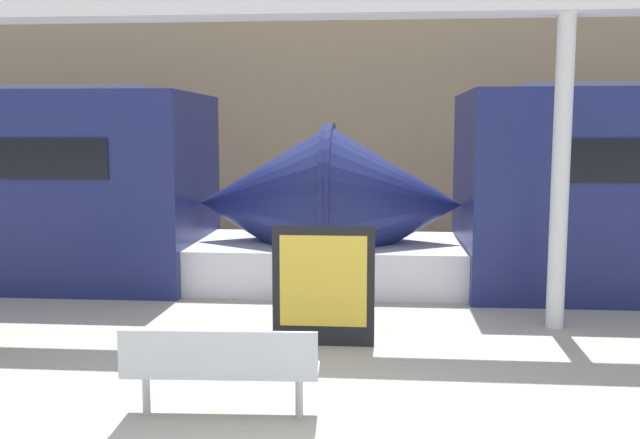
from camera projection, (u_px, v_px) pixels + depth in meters
The scene contains 5 objects.
station_wall at pixel (351, 130), 16.33m from camera, with size 56.00×0.20×5.00m, color #9E8460.
bench_near at pixel (220, 365), 6.15m from camera, with size 1.72×0.52×0.83m.
poster_board at pixel (323, 286), 8.27m from camera, with size 1.19×0.07×1.41m.
support_column_near at pixel (561, 175), 8.88m from camera, with size 0.22×0.22×3.91m, color silver.
canopy_beam at pixel (568, 2), 8.62m from camera, with size 28.00×0.60×0.28m, color silver.
Camera 1 is at (0.69, -5.47, 2.51)m, focal length 40.00 mm.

